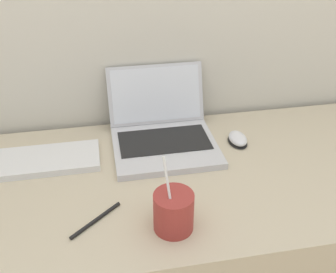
{
  "coord_description": "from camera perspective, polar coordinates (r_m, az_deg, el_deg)",
  "views": [
    {
      "loc": [
        -0.21,
        -0.55,
        1.39
      ],
      "look_at": [
        -0.03,
        0.4,
        0.8
      ],
      "focal_mm": 42.0,
      "sensor_mm": 36.0,
      "label": 1
    }
  ],
  "objects": [
    {
      "name": "external_keyboard",
      "position": [
        1.2,
        -18.57,
        -3.39
      ],
      "size": [
        0.36,
        0.15,
        0.02
      ],
      "color": "silver",
      "rests_on": "desk"
    },
    {
      "name": "computer_mouse",
      "position": [
        1.26,
        10.08,
        -0.36
      ],
      "size": [
        0.06,
        0.09,
        0.03
      ],
      "color": "black",
      "rests_on": "desk"
    },
    {
      "name": "pen",
      "position": [
        0.98,
        -10.42,
        -11.83
      ],
      "size": [
        0.12,
        0.11,
        0.01
      ],
      "color": "black",
      "rests_on": "desk"
    },
    {
      "name": "laptop",
      "position": [
        1.23,
        -0.83,
        0.9
      ],
      "size": [
        0.31,
        0.34,
        0.2
      ],
      "color": "silver",
      "rests_on": "desk"
    },
    {
      "name": "drink_cup",
      "position": [
        0.91,
        0.81,
        -10.74
      ],
      "size": [
        0.09,
        0.09,
        0.19
      ],
      "color": "#9E332D",
      "rests_on": "desk"
    },
    {
      "name": "desk",
      "position": [
        1.36,
        2.11,
        -17.72
      ],
      "size": [
        1.48,
        0.64,
        0.73
      ],
      "color": "beige",
      "rests_on": "ground_plane"
    }
  ]
}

